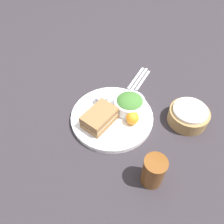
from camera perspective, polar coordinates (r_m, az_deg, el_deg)
ground_plane at (r=0.89m, az=-0.00°, el=-1.72°), size 4.00×4.00×0.00m
plate at (r=0.88m, az=-0.00°, el=-1.29°), size 0.33×0.33×0.02m
sandwich at (r=0.83m, az=-3.23°, el=-1.47°), size 0.14×0.11×0.06m
salad_bowl at (r=0.87m, az=4.58°, el=2.19°), size 0.12×0.12×0.07m
dressing_cup at (r=0.90m, az=-2.57°, el=3.22°), size 0.05×0.05×0.04m
orange_wedge at (r=0.83m, az=5.35°, el=-1.61°), size 0.05×0.05×0.05m
drink_glass at (r=0.71m, az=10.77°, el=-14.96°), size 0.07×0.07×0.12m
bread_basket at (r=0.91m, az=19.34°, el=-0.84°), size 0.15×0.15×0.07m
fork at (r=1.07m, az=6.30°, el=8.93°), size 0.17×0.02×0.01m
knife at (r=1.06m, az=7.19°, el=8.62°), size 0.18×0.02×0.01m
spoon at (r=1.06m, az=8.09°, el=8.30°), size 0.16×0.01×0.01m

